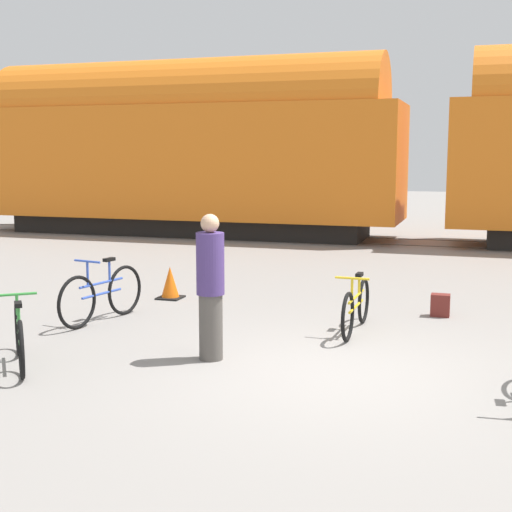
{
  "coord_description": "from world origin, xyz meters",
  "views": [
    {
      "loc": [
        1.57,
        -7.63,
        2.44
      ],
      "look_at": [
        -1.28,
        1.23,
        1.1
      ],
      "focal_mm": 50.0,
      "sensor_mm": 36.0,
      "label": 1
    }
  ],
  "objects_px": {
    "bicycle_yellow": "(356,307)",
    "person_in_purple": "(210,287)",
    "freight_train": "(427,143)",
    "bicycle_green": "(19,337)",
    "bicycle_blue": "(102,295)",
    "backpack": "(440,305)",
    "traffic_cone": "(170,284)"
  },
  "relations": [
    {
      "from": "bicycle_green",
      "to": "person_in_purple",
      "type": "height_order",
      "value": "person_in_purple"
    },
    {
      "from": "freight_train",
      "to": "traffic_cone",
      "type": "xyz_separation_m",
      "value": [
        -3.46,
        -9.13,
        -2.48
      ]
    },
    {
      "from": "backpack",
      "to": "bicycle_blue",
      "type": "bearing_deg",
      "value": -158.34
    },
    {
      "from": "bicycle_yellow",
      "to": "person_in_purple",
      "type": "relative_size",
      "value": 1.0
    },
    {
      "from": "freight_train",
      "to": "bicycle_yellow",
      "type": "xyz_separation_m",
      "value": [
        -0.06,
        -10.44,
        -2.39
      ]
    },
    {
      "from": "freight_train",
      "to": "person_in_purple",
      "type": "bearing_deg",
      "value": -96.84
    },
    {
      "from": "backpack",
      "to": "traffic_cone",
      "type": "relative_size",
      "value": 0.62
    },
    {
      "from": "person_in_purple",
      "to": "backpack",
      "type": "bearing_deg",
      "value": 131.99
    },
    {
      "from": "bicycle_yellow",
      "to": "backpack",
      "type": "bearing_deg",
      "value": 51.72
    },
    {
      "from": "bicycle_blue",
      "to": "bicycle_green",
      "type": "xyz_separation_m",
      "value": [
        0.22,
        -2.25,
        -0.05
      ]
    },
    {
      "from": "bicycle_yellow",
      "to": "backpack",
      "type": "xyz_separation_m",
      "value": [
        1.05,
        1.33,
        -0.18
      ]
    },
    {
      "from": "freight_train",
      "to": "bicycle_blue",
      "type": "height_order",
      "value": "freight_train"
    },
    {
      "from": "bicycle_yellow",
      "to": "traffic_cone",
      "type": "xyz_separation_m",
      "value": [
        -3.4,
        1.31,
        -0.1
      ]
    },
    {
      "from": "bicycle_yellow",
      "to": "person_in_purple",
      "type": "xyz_separation_m",
      "value": [
        -1.42,
        -1.85,
        0.53
      ]
    },
    {
      "from": "bicycle_yellow",
      "to": "traffic_cone",
      "type": "relative_size",
      "value": 3.17
    },
    {
      "from": "bicycle_yellow",
      "to": "backpack",
      "type": "height_order",
      "value": "bicycle_yellow"
    },
    {
      "from": "freight_train",
      "to": "bicycle_green",
      "type": "relative_size",
      "value": 20.36
    },
    {
      "from": "person_in_purple",
      "to": "traffic_cone",
      "type": "height_order",
      "value": "person_in_purple"
    },
    {
      "from": "freight_train",
      "to": "bicycle_blue",
      "type": "xyz_separation_m",
      "value": [
        -3.7,
        -10.97,
        -2.34
      ]
    },
    {
      "from": "bicycle_blue",
      "to": "bicycle_yellow",
      "type": "xyz_separation_m",
      "value": [
        3.64,
        0.53,
        -0.05
      ]
    },
    {
      "from": "bicycle_blue",
      "to": "freight_train",
      "type": "bearing_deg",
      "value": 71.36
    },
    {
      "from": "person_in_purple",
      "to": "backpack",
      "type": "height_order",
      "value": "person_in_purple"
    },
    {
      "from": "freight_train",
      "to": "person_in_purple",
      "type": "relative_size",
      "value": 15.51
    },
    {
      "from": "bicycle_yellow",
      "to": "traffic_cone",
      "type": "height_order",
      "value": "bicycle_yellow"
    },
    {
      "from": "person_in_purple",
      "to": "traffic_cone",
      "type": "bearing_deg",
      "value": -158.07
    },
    {
      "from": "bicycle_green",
      "to": "bicycle_yellow",
      "type": "xyz_separation_m",
      "value": [
        3.42,
        2.79,
        0.0
      ]
    },
    {
      "from": "freight_train",
      "to": "backpack",
      "type": "distance_m",
      "value": 9.52
    },
    {
      "from": "bicycle_green",
      "to": "bicycle_yellow",
      "type": "distance_m",
      "value": 4.41
    },
    {
      "from": "freight_train",
      "to": "traffic_cone",
      "type": "bearing_deg",
      "value": -110.73
    },
    {
      "from": "bicycle_green",
      "to": "traffic_cone",
      "type": "relative_size",
      "value": 2.42
    },
    {
      "from": "person_in_purple",
      "to": "traffic_cone",
      "type": "relative_size",
      "value": 3.17
    },
    {
      "from": "bicycle_green",
      "to": "person_in_purple",
      "type": "relative_size",
      "value": 0.76
    }
  ]
}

